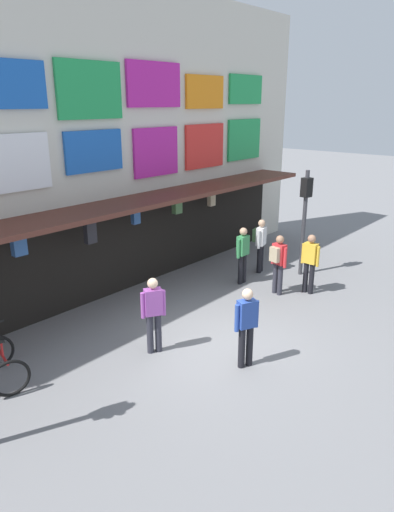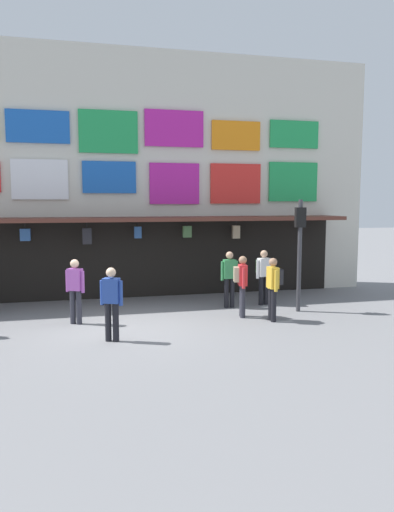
{
  "view_description": "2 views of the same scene",
  "coord_description": "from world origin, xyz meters",
  "px_view_note": "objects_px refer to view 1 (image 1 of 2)",
  "views": [
    {
      "loc": [
        -7.02,
        -5.54,
        5.08
      ],
      "look_at": [
        1.41,
        1.82,
        1.31
      ],
      "focal_mm": 32.26,
      "sensor_mm": 36.0,
      "label": 1
    },
    {
      "loc": [
        -0.86,
        -11.53,
        3.12
      ],
      "look_at": [
        2.36,
        1.85,
        1.56
      ],
      "focal_mm": 33.28,
      "sensor_mm": 36.0,
      "label": 2
    }
  ],
  "objects_px": {
    "bicycle_parked": "(2,363)",
    "pedestrian_in_yellow": "(246,323)",
    "pedestrian_in_white": "(310,259)",
    "pedestrian_in_blue": "(153,311)",
    "traffic_light_far": "(305,206)",
    "pedestrian_in_black": "(243,252)",
    "pedestrian_in_green": "(278,260)",
    "pedestrian_in_red": "(260,242)"
  },
  "relations": [
    {
      "from": "pedestrian_in_green",
      "to": "pedestrian_in_blue",
      "type": "relative_size",
      "value": 1.0
    },
    {
      "from": "pedestrian_in_black",
      "to": "pedestrian_in_white",
      "type": "relative_size",
      "value": 1.0
    },
    {
      "from": "pedestrian_in_white",
      "to": "pedestrian_in_blue",
      "type": "relative_size",
      "value": 1.0
    },
    {
      "from": "pedestrian_in_yellow",
      "to": "pedestrian_in_white",
      "type": "height_order",
      "value": "same"
    },
    {
      "from": "pedestrian_in_yellow",
      "to": "pedestrian_in_green",
      "type": "distance_m",
      "value": 3.87
    },
    {
      "from": "pedestrian_in_black",
      "to": "pedestrian_in_white",
      "type": "bearing_deg",
      "value": -70.42
    },
    {
      "from": "pedestrian_in_black",
      "to": "pedestrian_in_blue",
      "type": "distance_m",
      "value": 4.51
    },
    {
      "from": "traffic_light_far",
      "to": "pedestrian_in_yellow",
      "type": "relative_size",
      "value": 1.9
    },
    {
      "from": "pedestrian_in_yellow",
      "to": "pedestrian_in_white",
      "type": "relative_size",
      "value": 1.0
    },
    {
      "from": "pedestrian_in_green",
      "to": "pedestrian_in_yellow",
      "type": "bearing_deg",
      "value": -157.44
    },
    {
      "from": "pedestrian_in_green",
      "to": "pedestrian_in_red",
      "type": "height_order",
      "value": "same"
    },
    {
      "from": "pedestrian_in_black",
      "to": "pedestrian_in_blue",
      "type": "height_order",
      "value": "same"
    },
    {
      "from": "bicycle_parked",
      "to": "pedestrian_in_yellow",
      "type": "distance_m",
      "value": 4.71
    },
    {
      "from": "traffic_light_far",
      "to": "pedestrian_in_white",
      "type": "xyz_separation_m",
      "value": [
        -1.14,
        -0.89,
        -1.16
      ]
    },
    {
      "from": "traffic_light_far",
      "to": "pedestrian_in_black",
      "type": "xyz_separation_m",
      "value": [
        -1.79,
        0.92,
        -1.19
      ]
    },
    {
      "from": "pedestrian_in_black",
      "to": "pedestrian_in_red",
      "type": "distance_m",
      "value": 1.14
    },
    {
      "from": "bicycle_parked",
      "to": "pedestrian_in_black",
      "type": "bearing_deg",
      "value": -3.7
    },
    {
      "from": "bicycle_parked",
      "to": "pedestrian_in_yellow",
      "type": "height_order",
      "value": "pedestrian_in_yellow"
    },
    {
      "from": "traffic_light_far",
      "to": "pedestrian_in_green",
      "type": "bearing_deg",
      "value": -171.37
    },
    {
      "from": "pedestrian_in_red",
      "to": "pedestrian_in_white",
      "type": "bearing_deg",
      "value": -103.82
    },
    {
      "from": "pedestrian_in_black",
      "to": "pedestrian_in_yellow",
      "type": "distance_m",
      "value": 4.49
    },
    {
      "from": "pedestrian_in_green",
      "to": "pedestrian_in_blue",
      "type": "distance_m",
      "value": 4.4
    },
    {
      "from": "pedestrian_in_black",
      "to": "pedestrian_in_red",
      "type": "relative_size",
      "value": 1.0
    },
    {
      "from": "traffic_light_far",
      "to": "pedestrian_in_black",
      "type": "distance_m",
      "value": 2.34
    },
    {
      "from": "pedestrian_in_green",
      "to": "pedestrian_in_red",
      "type": "bearing_deg",
      "value": 49.48
    },
    {
      "from": "bicycle_parked",
      "to": "pedestrian_in_green",
      "type": "relative_size",
      "value": 0.77
    },
    {
      "from": "traffic_light_far",
      "to": "bicycle_parked",
      "type": "distance_m",
      "value": 9.13
    },
    {
      "from": "pedestrian_in_white",
      "to": "pedestrian_in_blue",
      "type": "bearing_deg",
      "value": 169.87
    },
    {
      "from": "pedestrian_in_blue",
      "to": "pedestrian_in_red",
      "type": "xyz_separation_m",
      "value": [
        5.55,
        1.06,
        0.04
      ]
    },
    {
      "from": "traffic_light_far",
      "to": "pedestrian_in_green",
      "type": "distance_m",
      "value": 2.17
    },
    {
      "from": "bicycle_parked",
      "to": "pedestrian_in_yellow",
      "type": "xyz_separation_m",
      "value": [
        3.46,
        -3.14,
        0.55
      ]
    },
    {
      "from": "pedestrian_in_black",
      "to": "pedestrian_in_green",
      "type": "xyz_separation_m",
      "value": [
        -0.03,
        -1.2,
        0.04
      ]
    },
    {
      "from": "traffic_light_far",
      "to": "pedestrian_in_yellow",
      "type": "distance_m",
      "value": 5.8
    },
    {
      "from": "pedestrian_in_white",
      "to": "pedestrian_in_blue",
      "type": "height_order",
      "value": "same"
    },
    {
      "from": "pedestrian_in_red",
      "to": "pedestrian_in_black",
      "type": "bearing_deg",
      "value": -172.27
    },
    {
      "from": "bicycle_parked",
      "to": "pedestrian_in_red",
      "type": "distance_m",
      "value": 8.22
    },
    {
      "from": "traffic_light_far",
      "to": "pedestrian_in_blue",
      "type": "xyz_separation_m",
      "value": [
        -6.21,
        0.02,
        -1.19
      ]
    },
    {
      "from": "pedestrian_in_black",
      "to": "pedestrian_in_green",
      "type": "bearing_deg",
      "value": -91.31
    },
    {
      "from": "pedestrian_in_blue",
      "to": "pedestrian_in_black",
      "type": "bearing_deg",
      "value": 11.58
    },
    {
      "from": "pedestrian_in_white",
      "to": "pedestrian_in_red",
      "type": "xyz_separation_m",
      "value": [
        0.48,
        1.96,
        0.0
      ]
    },
    {
      "from": "pedestrian_in_black",
      "to": "pedestrian_in_green",
      "type": "relative_size",
      "value": 1.0
    },
    {
      "from": "pedestrian_in_yellow",
      "to": "pedestrian_in_blue",
      "type": "xyz_separation_m",
      "value": [
        -0.81,
        1.78,
        0.0
      ]
    }
  ]
}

